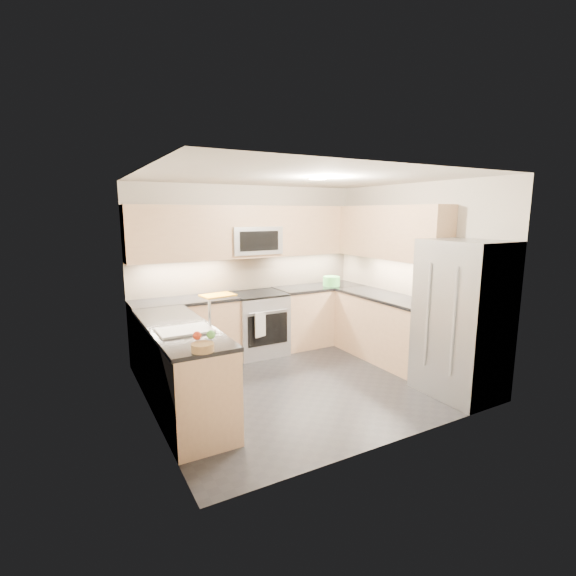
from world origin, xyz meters
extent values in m
cube|color=#27262C|center=(0.00, 0.00, 0.00)|extent=(3.60, 3.20, 0.00)
cube|color=beige|center=(0.00, 0.00, 2.50)|extent=(3.60, 3.20, 0.02)
cube|color=beige|center=(0.00, 1.60, 1.25)|extent=(3.60, 0.02, 2.50)
cube|color=beige|center=(0.00, -1.60, 1.25)|extent=(3.60, 0.02, 2.50)
cube|color=beige|center=(-1.80, 0.00, 1.25)|extent=(0.02, 3.20, 2.50)
cube|color=beige|center=(1.80, 0.00, 1.25)|extent=(0.02, 3.20, 2.50)
cube|color=#DAAD83|center=(-1.09, 1.30, 0.45)|extent=(1.42, 0.60, 0.90)
cube|color=#DAAD83|center=(1.09, 1.30, 0.45)|extent=(1.42, 0.60, 0.90)
cube|color=#DAAD83|center=(1.50, 0.15, 0.45)|extent=(0.60, 1.70, 0.90)
cube|color=#DAAD83|center=(-1.50, 0.00, 0.45)|extent=(0.60, 2.00, 0.90)
cube|color=black|center=(-1.09, 1.30, 0.92)|extent=(1.42, 0.63, 0.04)
cube|color=black|center=(1.09, 1.30, 0.92)|extent=(1.42, 0.63, 0.04)
cube|color=black|center=(1.50, 0.15, 0.92)|extent=(0.63, 1.70, 0.04)
cube|color=black|center=(-1.50, 0.00, 0.92)|extent=(0.63, 2.00, 0.04)
cube|color=#DAAD83|center=(0.00, 1.43, 1.83)|extent=(3.60, 0.35, 0.75)
cube|color=#DAAD83|center=(1.62, 0.28, 1.83)|extent=(0.35, 1.95, 0.75)
cube|color=tan|center=(0.00, 1.60, 1.20)|extent=(3.60, 0.01, 0.51)
cube|color=tan|center=(1.80, 0.45, 1.20)|extent=(0.01, 2.30, 0.51)
cube|color=#ADAEB5|center=(0.00, 1.28, 0.46)|extent=(0.76, 0.65, 0.91)
cube|color=black|center=(0.00, 1.28, 0.92)|extent=(0.76, 0.65, 0.03)
cube|color=black|center=(0.00, 0.95, 0.45)|extent=(0.62, 0.02, 0.45)
cylinder|color=#B2B5BA|center=(0.00, 0.93, 0.72)|extent=(0.60, 0.02, 0.02)
cube|color=#A0A3A8|center=(0.00, 1.40, 1.70)|extent=(0.76, 0.40, 0.40)
cube|color=black|center=(0.00, 1.20, 1.70)|extent=(0.60, 0.01, 0.28)
cube|color=#919598|center=(1.45, -1.15, 0.90)|extent=(0.70, 0.90, 1.80)
cylinder|color=#B2B5BA|center=(1.08, -1.33, 0.95)|extent=(0.02, 0.02, 1.20)
cylinder|color=#B2B5BA|center=(1.08, -0.97, 0.95)|extent=(0.02, 0.02, 1.20)
cube|color=white|center=(-1.50, -0.25, 0.88)|extent=(0.52, 0.38, 0.16)
cylinder|color=silver|center=(-1.24, -0.25, 1.08)|extent=(0.03, 0.03, 0.28)
cylinder|color=#55C757|center=(1.26, 1.20, 1.02)|extent=(0.28, 0.28, 0.15)
cube|color=orange|center=(-0.60, 1.32, 0.95)|extent=(0.50, 0.38, 0.01)
cylinder|color=#A27C4B|center=(-1.53, -0.93, 0.98)|extent=(0.25, 0.25, 0.07)
sphere|color=red|center=(-1.55, -0.83, 1.05)|extent=(0.08, 0.08, 0.08)
sphere|color=#59B64E|center=(-1.43, -0.86, 1.05)|extent=(0.08, 0.08, 0.08)
cube|color=silver|center=(-0.14, 0.91, 0.55)|extent=(0.18, 0.07, 0.35)
camera|label=1|loc=(-2.53, -4.24, 2.10)|focal=26.00mm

